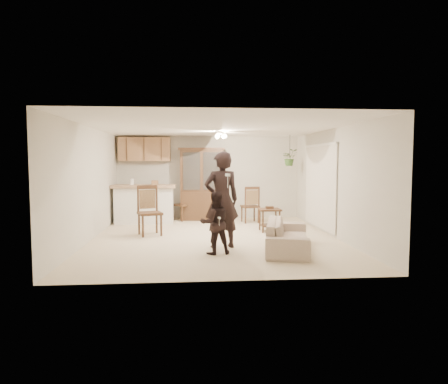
{
  "coord_description": "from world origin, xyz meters",
  "views": [
    {
      "loc": [
        -0.52,
        -8.93,
        1.75
      ],
      "look_at": [
        0.24,
        0.4,
        1.02
      ],
      "focal_mm": 32.0,
      "sensor_mm": 36.0,
      "label": 1
    }
  ],
  "objects": [
    {
      "name": "vertical_blinds",
      "position": [
        2.71,
        0.9,
        1.1
      ],
      "size": [
        0.06,
        2.3,
        2.1
      ],
      "primitive_type": null,
      "color": "silver",
      "rests_on": "wall_right"
    },
    {
      "name": "bar_top",
      "position": [
        -1.85,
        2.35,
        1.05
      ],
      "size": [
        1.75,
        0.7,
        0.08
      ],
      "primitive_type": "cube",
      "color": "tan",
      "rests_on": "breakfast_bar"
    },
    {
      "name": "side_table",
      "position": [
        1.41,
        0.78,
        0.3
      ],
      "size": [
        0.53,
        0.53,
        0.63
      ],
      "rotation": [
        0.0,
        0.0,
        0.02
      ],
      "color": "#361D13",
      "rests_on": "floor"
    },
    {
      "name": "china_hutch",
      "position": [
        -0.21,
        2.91,
        1.06
      ],
      "size": [
        1.39,
        0.62,
        2.14
      ],
      "rotation": [
        0.0,
        0.0,
        -0.07
      ],
      "color": "#361D13",
      "rests_on": "floor"
    },
    {
      "name": "controller_adult",
      "position": [
        0.16,
        -1.42,
        1.49
      ],
      "size": [
        0.08,
        0.17,
        0.05
      ],
      "primitive_type": "cube",
      "rotation": [
        0.0,
        0.0,
        3.32
      ],
      "color": "white",
      "rests_on": "adult"
    },
    {
      "name": "hanging_plant",
      "position": [
        2.3,
        2.4,
        1.85
      ],
      "size": [
        0.43,
        0.37,
        0.48
      ],
      "primitive_type": "imported",
      "color": "#2F5020",
      "rests_on": "ceiling"
    },
    {
      "name": "chair_hutch_left",
      "position": [
        -0.79,
        2.85,
        0.29
      ],
      "size": [
        0.65,
        0.65,
        1.04
      ],
      "rotation": [
        0.0,
        0.0,
        -0.82
      ],
      "color": "#361D13",
      "rests_on": "floor"
    },
    {
      "name": "plant_cord",
      "position": [
        2.3,
        2.4,
        2.17
      ],
      "size": [
        0.01,
        0.01,
        0.65
      ],
      "primitive_type": "cylinder",
      "color": "black",
      "rests_on": "ceiling"
    },
    {
      "name": "wall_front",
      "position": [
        0.0,
        -3.25,
        1.25
      ],
      "size": [
        5.5,
        0.02,
        2.5
      ],
      "primitive_type": "cube",
      "color": "beige",
      "rests_on": "ground"
    },
    {
      "name": "ceiling_fixture",
      "position": [
        0.2,
        1.2,
        2.4
      ],
      "size": [
        0.36,
        0.36,
        0.2
      ],
      "primitive_type": null,
      "color": "#FFE3BF",
      "rests_on": "ceiling"
    },
    {
      "name": "controller_child",
      "position": [
        -0.03,
        -1.8,
        0.72
      ],
      "size": [
        0.05,
        0.11,
        0.03
      ],
      "primitive_type": "cube",
      "rotation": [
        0.0,
        0.0,
        3.37
      ],
      "color": "white",
      "rests_on": "child"
    },
    {
      "name": "sofa",
      "position": [
        1.36,
        -1.31,
        0.37
      ],
      "size": [
        1.15,
        1.99,
        0.73
      ],
      "primitive_type": "imported",
      "rotation": [
        0.0,
        0.0,
        1.33
      ],
      "color": "beige",
      "rests_on": "floor"
    },
    {
      "name": "ceiling",
      "position": [
        0.0,
        0.0,
        2.5
      ],
      "size": [
        5.5,
        6.5,
        0.02
      ],
      "primitive_type": "cube",
      "color": "white",
      "rests_on": "wall_back"
    },
    {
      "name": "chair_bar",
      "position": [
        -1.51,
        0.51,
        0.33
      ],
      "size": [
        0.66,
        0.66,
        1.17
      ],
      "rotation": [
        0.0,
        0.0,
        0.33
      ],
      "color": "#361D13",
      "rests_on": "floor"
    },
    {
      "name": "upper_cabinets",
      "position": [
        -1.9,
        3.07,
        2.1
      ],
      "size": [
        1.5,
        0.34,
        0.7
      ],
      "primitive_type": "cube",
      "color": "brown",
      "rests_on": "wall_back"
    },
    {
      "name": "child",
      "position": [
        -0.09,
        -1.53,
        0.68
      ],
      "size": [
        0.76,
        0.65,
        1.35
      ],
      "primitive_type": "imported",
      "rotation": [
        0.0,
        0.0,
        3.37
      ],
      "color": "black",
      "rests_on": "floor"
    },
    {
      "name": "floor",
      "position": [
        0.0,
        0.0,
        0.0
      ],
      "size": [
        6.5,
        6.5,
        0.0
      ],
      "primitive_type": "plane",
      "color": "beige",
      "rests_on": "ground"
    },
    {
      "name": "wall_back",
      "position": [
        0.0,
        3.25,
        1.25
      ],
      "size": [
        5.5,
        0.02,
        2.5
      ],
      "primitive_type": "cube",
      "color": "beige",
      "rests_on": "ground"
    },
    {
      "name": "adult",
      "position": [
        0.08,
        -0.97,
        0.9
      ],
      "size": [
        0.72,
        0.54,
        1.8
      ],
      "primitive_type": "imported",
      "rotation": [
        0.0,
        0.0,
        3.32
      ],
      "color": "black",
      "rests_on": "floor"
    },
    {
      "name": "wall_left",
      "position": [
        -2.75,
        0.0,
        1.25
      ],
      "size": [
        0.02,
        6.5,
        2.5
      ],
      "primitive_type": "cube",
      "color": "beige",
      "rests_on": "ground"
    },
    {
      "name": "chair_hutch_right",
      "position": [
        1.14,
        2.28,
        0.29
      ],
      "size": [
        0.52,
        0.52,
        1.04
      ],
      "rotation": [
        0.0,
        0.0,
        3.3
      ],
      "color": "#361D13",
      "rests_on": "floor"
    },
    {
      "name": "breakfast_bar",
      "position": [
        -1.85,
        2.35,
        0.5
      ],
      "size": [
        1.6,
        0.55,
        1.0
      ],
      "primitive_type": "cube",
      "color": "white",
      "rests_on": "floor"
    },
    {
      "name": "wall_right",
      "position": [
        2.75,
        0.0,
        1.25
      ],
      "size": [
        0.02,
        6.5,
        2.5
      ],
      "primitive_type": "cube",
      "color": "beige",
      "rests_on": "ground"
    }
  ]
}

